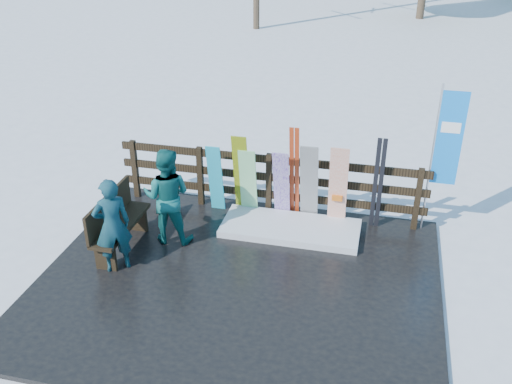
% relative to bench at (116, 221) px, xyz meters
% --- Properties ---
extents(ground, '(700.00, 700.00, 0.00)m').
position_rel_bench_xyz_m(ground, '(2.14, -0.43, -0.60)').
color(ground, white).
rests_on(ground, ground).
extents(deck, '(6.00, 5.00, 0.08)m').
position_rel_bench_xyz_m(deck, '(2.14, -0.43, -0.56)').
color(deck, black).
rests_on(deck, ground).
extents(fence, '(5.60, 0.10, 1.15)m').
position_rel_bench_xyz_m(fence, '(2.14, 1.77, 0.14)').
color(fence, black).
rests_on(fence, deck).
extents(snow_patch, '(2.37, 1.00, 0.12)m').
position_rel_bench_xyz_m(snow_patch, '(2.66, 1.17, -0.46)').
color(snow_patch, white).
rests_on(snow_patch, deck).
extents(bench, '(0.41, 1.50, 0.97)m').
position_rel_bench_xyz_m(bench, '(0.00, 0.00, 0.00)').
color(bench, black).
rests_on(bench, deck).
extents(snowboard_0, '(0.26, 0.26, 1.34)m').
position_rel_bench_xyz_m(snowboard_0, '(1.21, 1.55, 0.15)').
color(snowboard_0, '#1FAFCF').
rests_on(snowboard_0, deck).
extents(snowboard_1, '(0.30, 0.26, 1.32)m').
position_rel_bench_xyz_m(snowboard_1, '(1.81, 1.55, 0.15)').
color(snowboard_1, white).
rests_on(snowboard_1, deck).
extents(snowboard_2, '(0.27, 0.32, 1.58)m').
position_rel_bench_xyz_m(snowboard_2, '(1.68, 1.55, 0.28)').
color(snowboard_2, '#DDF90D').
rests_on(snowboard_2, deck).
extents(snowboard_3, '(0.28, 0.38, 1.37)m').
position_rel_bench_xyz_m(snowboard_3, '(2.41, 1.55, 0.17)').
color(snowboard_3, silver).
rests_on(snowboard_3, deck).
extents(snowboard_4, '(0.31, 0.41, 1.54)m').
position_rel_bench_xyz_m(snowboard_4, '(2.89, 1.55, 0.25)').
color(snowboard_4, black).
rests_on(snowboard_4, deck).
extents(snowboard_5, '(0.31, 0.24, 1.53)m').
position_rel_bench_xyz_m(snowboard_5, '(3.39, 1.55, 0.25)').
color(snowboard_5, white).
rests_on(snowboard_5, deck).
extents(ski_pair_a, '(0.16, 0.36, 1.81)m').
position_rel_bench_xyz_m(ski_pair_a, '(2.62, 1.62, 0.39)').
color(ski_pair_a, '#B43716').
rests_on(ski_pair_a, deck).
extents(ski_pair_b, '(0.17, 0.18, 1.73)m').
position_rel_bench_xyz_m(ski_pair_b, '(4.05, 1.62, 0.35)').
color(ski_pair_b, black).
rests_on(ski_pair_b, deck).
extents(rental_flag, '(0.45, 0.04, 2.60)m').
position_rel_bench_xyz_m(rental_flag, '(5.04, 1.82, 1.09)').
color(rental_flag, silver).
rests_on(rental_flag, deck).
extents(person_front, '(0.67, 0.64, 1.55)m').
position_rel_bench_xyz_m(person_front, '(0.22, -0.52, 0.26)').
color(person_front, '#175857').
rests_on(person_front, deck).
extents(person_back, '(0.86, 0.71, 1.65)m').
position_rel_bench_xyz_m(person_back, '(0.72, 0.46, 0.31)').
color(person_back, '#135C5A').
rests_on(person_back, deck).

